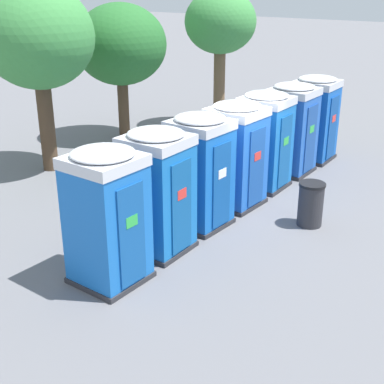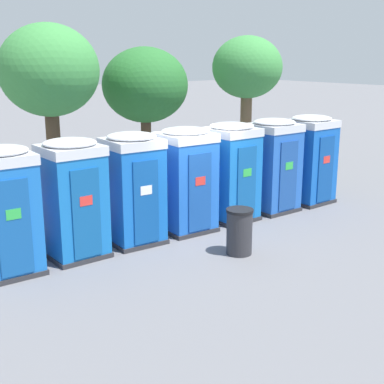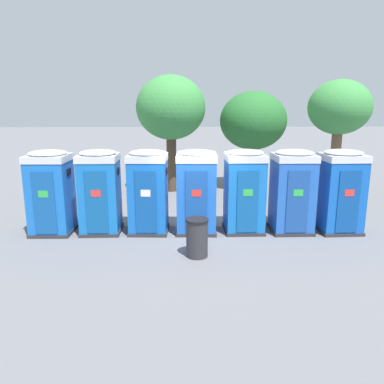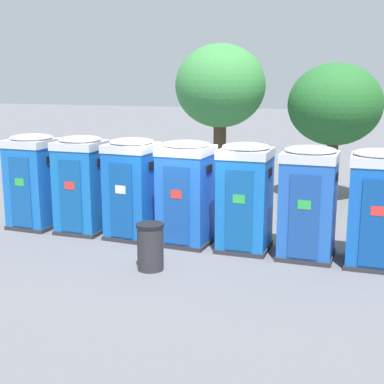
% 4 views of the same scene
% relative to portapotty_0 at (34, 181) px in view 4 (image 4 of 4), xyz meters
% --- Properties ---
extents(ground_plane, '(120.00, 120.00, 0.00)m').
position_rel_portapotty_0_xyz_m(ground_plane, '(4.39, 0.11, -1.28)').
color(ground_plane, slate).
extents(portapotty_0, '(1.23, 1.23, 2.54)m').
position_rel_portapotty_0_xyz_m(portapotty_0, '(0.00, 0.00, 0.00)').
color(portapotty_0, '#2D2D33').
rests_on(portapotty_0, ground).
extents(portapotty_1, '(1.20, 1.22, 2.54)m').
position_rel_portapotty_0_xyz_m(portapotty_1, '(1.46, 0.03, 0.00)').
color(portapotty_1, '#2D2D33').
rests_on(portapotty_1, ground).
extents(portapotty_2, '(1.22, 1.25, 2.54)m').
position_rel_portapotty_0_xyz_m(portapotty_2, '(2.92, 0.02, 0.00)').
color(portapotty_2, '#2D2D33').
rests_on(portapotty_2, ground).
extents(portapotty_3, '(1.26, 1.25, 2.54)m').
position_rel_portapotty_0_xyz_m(portapotty_3, '(4.38, -0.02, -0.00)').
color(portapotty_3, '#2D2D33').
rests_on(portapotty_3, ground).
extents(portapotty_4, '(1.20, 1.22, 2.54)m').
position_rel_portapotty_0_xyz_m(portapotty_4, '(5.85, -0.01, 0.00)').
color(portapotty_4, '#2D2D33').
rests_on(portapotty_4, ground).
extents(portapotty_5, '(1.23, 1.21, 2.54)m').
position_rel_portapotty_0_xyz_m(portapotty_5, '(7.31, -0.08, -0.00)').
color(portapotty_5, '#2D2D33').
rests_on(portapotty_5, ground).
extents(portapotty_6, '(1.25, 1.23, 2.54)m').
position_rel_portapotty_0_xyz_m(portapotty_6, '(8.77, -0.12, -0.00)').
color(portapotty_6, '#2D2D33').
rests_on(portapotty_6, ground).
extents(street_tree_0, '(3.03, 3.03, 4.47)m').
position_rel_portapotty_0_xyz_m(street_tree_0, '(7.24, 6.16, 1.84)').
color(street_tree_0, '#4C3826').
rests_on(street_tree_0, ground).
extents(street_tree_2, '(3.03, 3.03, 5.13)m').
position_rel_portapotty_0_xyz_m(street_tree_2, '(3.50, 5.68, 2.40)').
color(street_tree_2, '#4C3826').
rests_on(street_tree_2, ground).
extents(trash_can, '(0.59, 0.59, 1.01)m').
position_rel_portapotty_0_xyz_m(trash_can, '(4.32, -2.02, -0.78)').
color(trash_can, '#2D2D33').
rests_on(trash_can, ground).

